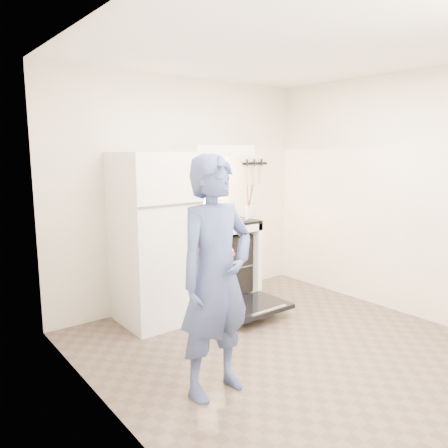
% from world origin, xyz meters
% --- Properties ---
extents(floor, '(3.60, 3.60, 0.00)m').
position_xyz_m(floor, '(0.00, 0.00, 0.00)').
color(floor, brown).
rests_on(floor, ground).
extents(back_wall, '(3.20, 0.02, 2.50)m').
position_xyz_m(back_wall, '(0.00, 1.80, 1.25)').
color(back_wall, white).
rests_on(back_wall, ground).
extents(refrigerator, '(0.70, 0.70, 1.70)m').
position_xyz_m(refrigerator, '(-0.58, 1.45, 0.85)').
color(refrigerator, white).
rests_on(refrigerator, floor).
extents(stove_body, '(0.76, 0.65, 0.92)m').
position_xyz_m(stove_body, '(0.23, 1.48, 0.46)').
color(stove_body, white).
rests_on(stove_body, floor).
extents(cooktop, '(0.76, 0.65, 0.03)m').
position_xyz_m(cooktop, '(0.23, 1.48, 0.94)').
color(cooktop, black).
rests_on(cooktop, stove_body).
extents(backsplash, '(0.76, 0.07, 0.20)m').
position_xyz_m(backsplash, '(0.23, 1.76, 1.05)').
color(backsplash, white).
rests_on(backsplash, cooktop).
extents(oven_door, '(0.70, 0.54, 0.04)m').
position_xyz_m(oven_door, '(0.23, 0.88, 0.12)').
color(oven_door, black).
rests_on(oven_door, floor).
extents(oven_rack, '(0.60, 0.52, 0.01)m').
position_xyz_m(oven_rack, '(0.23, 1.48, 0.44)').
color(oven_rack, gray).
rests_on(oven_rack, stove_body).
extents(range_hood, '(0.76, 0.50, 0.12)m').
position_xyz_m(range_hood, '(0.23, 1.55, 1.71)').
color(range_hood, white).
rests_on(range_hood, back_wall).
extents(knife_strip, '(0.40, 0.02, 0.03)m').
position_xyz_m(knife_strip, '(1.05, 1.79, 1.55)').
color(knife_strip, black).
rests_on(knife_strip, back_wall).
extents(pizza_stone, '(0.29, 0.29, 0.02)m').
position_xyz_m(pizza_stone, '(0.20, 1.57, 0.45)').
color(pizza_stone, olive).
rests_on(pizza_stone, oven_rack).
extents(tea_kettle, '(0.23, 0.19, 0.28)m').
position_xyz_m(tea_kettle, '(0.14, 1.63, 1.09)').
color(tea_kettle, silver).
rests_on(tea_kettle, cooktop).
extents(utensil_jar, '(0.10, 0.10, 0.13)m').
position_xyz_m(utensil_jar, '(0.49, 1.24, 1.05)').
color(utensil_jar, silver).
rests_on(utensil_jar, cooktop).
extents(person, '(0.64, 0.45, 1.70)m').
position_xyz_m(person, '(-0.90, 0.00, 0.85)').
color(person, navy).
rests_on(person, floor).
extents(dutch_oven, '(0.36, 0.29, 0.24)m').
position_xyz_m(dutch_oven, '(-0.63, 0.38, 0.86)').
color(dutch_oven, red).
rests_on(dutch_oven, person).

